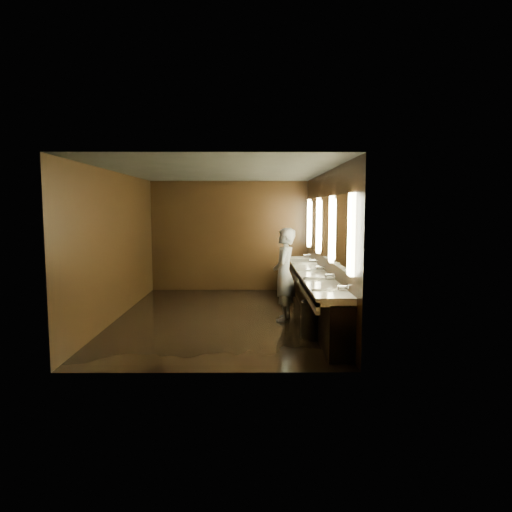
{
  "coord_description": "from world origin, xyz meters",
  "views": [
    {
      "loc": [
        0.61,
        -8.69,
        2.11
      ],
      "look_at": [
        0.66,
        0.0,
        1.2
      ],
      "focal_mm": 32.0,
      "sensor_mm": 36.0,
      "label": 1
    }
  ],
  "objects": [
    {
      "name": "sink_counter",
      "position": [
        1.79,
        0.0,
        0.5
      ],
      "size": [
        0.55,
        5.4,
        1.01
      ],
      "color": "black",
      "rests_on": "floor"
    },
    {
      "name": "mirror_band",
      "position": [
        1.98,
        -0.0,
        1.75
      ],
      "size": [
        0.06,
        5.03,
        1.15
      ],
      "color": "#FFF9B8",
      "rests_on": "wall_right"
    },
    {
      "name": "wall_right",
      "position": [
        2.0,
        0.0,
        1.4
      ],
      "size": [
        0.02,
        6.0,
        2.8
      ],
      "primitive_type": "cube",
      "color": "black",
      "rests_on": "floor"
    },
    {
      "name": "person",
      "position": [
        1.19,
        -0.22,
        0.87
      ],
      "size": [
        0.53,
        0.71,
        1.75
      ],
      "primitive_type": "imported",
      "rotation": [
        0.0,
        0.0,
        -1.77
      ],
      "color": "#89A1CC",
      "rests_on": "floor"
    },
    {
      "name": "wall_front",
      "position": [
        0.0,
        -3.0,
        1.4
      ],
      "size": [
        4.0,
        0.02,
        2.8
      ],
      "primitive_type": "cube",
      "color": "black",
      "rests_on": "floor"
    },
    {
      "name": "wall_back",
      "position": [
        0.0,
        3.0,
        1.4
      ],
      "size": [
        4.0,
        0.02,
        2.8
      ],
      "primitive_type": "cube",
      "color": "black",
      "rests_on": "floor"
    },
    {
      "name": "floor",
      "position": [
        0.0,
        0.0,
        0.0
      ],
      "size": [
        6.0,
        6.0,
        0.0
      ],
      "primitive_type": "plane",
      "color": "black",
      "rests_on": "ground"
    },
    {
      "name": "trash_bin",
      "position": [
        1.58,
        -1.42,
        0.3
      ],
      "size": [
        0.48,
        0.48,
        0.6
      ],
      "primitive_type": "cylinder",
      "rotation": [
        0.0,
        0.0,
        0.26
      ],
      "color": "black",
      "rests_on": "floor"
    },
    {
      "name": "wall_left",
      "position": [
        -2.0,
        0.0,
        1.4
      ],
      "size": [
        0.02,
        6.0,
        2.8
      ],
      "primitive_type": "cube",
      "color": "black",
      "rests_on": "floor"
    },
    {
      "name": "ceiling",
      "position": [
        0.0,
        0.0,
        2.8
      ],
      "size": [
        4.0,
        6.0,
        0.02
      ],
      "primitive_type": "cube",
      "color": "#2D2D2B",
      "rests_on": "wall_back"
    }
  ]
}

